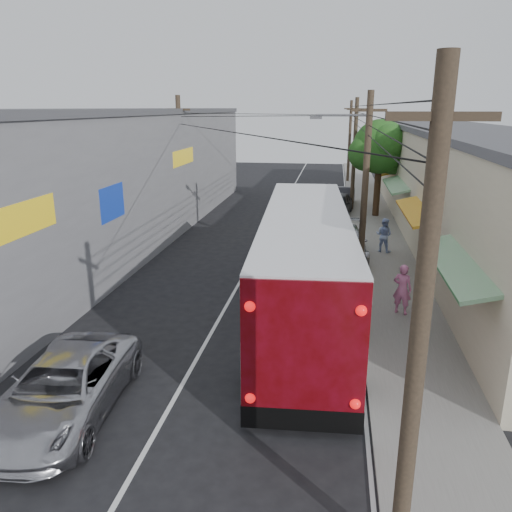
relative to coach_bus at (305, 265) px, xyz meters
The scene contains 13 objects.
ground 8.60m from the coach_bus, 110.98° to the right, with size 120.00×120.00×0.00m, color black.
sidewalk 12.84m from the coach_bus, 73.96° to the left, with size 3.00×80.00×0.12m, color slate.
building_right 16.33m from the coach_bus, 60.61° to the left, with size 7.09×40.00×6.25m.
building_left 15.45m from the coach_bus, 138.43° to the left, with size 7.20×36.00×7.25m.
utility_poles 12.70m from the coach_bus, 89.39° to the left, with size 11.80×45.28×8.00m.
street_tree 18.81m from the coach_bus, 77.98° to the left, with size 4.40×4.00×6.60m.
coach_bus is the anchor object (origin of this frame).
jeepney 8.78m from the coach_bus, 128.47° to the right, with size 2.49×5.39×1.50m, color #B6B6BD.
parked_suv 8.09m from the coach_bus, 79.27° to the left, with size 2.22×5.45×1.58m, color #A8A8B0.
parked_car_mid 18.27m from the coach_bus, 86.43° to the left, with size 1.89×4.70×1.60m, color #27272C.
parked_car_far 21.83m from the coach_bus, 85.77° to the left, with size 1.52×4.37×1.44m, color black.
pedestrian_near 3.69m from the coach_bus, 12.39° to the left, with size 0.68×0.44×1.85m, color pink.
pedestrian_far 9.68m from the coach_bus, 68.46° to the left, with size 0.86×0.67×1.77m, color #9CB1E3.
Camera 1 is at (3.89, -8.87, 7.31)m, focal length 35.00 mm.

